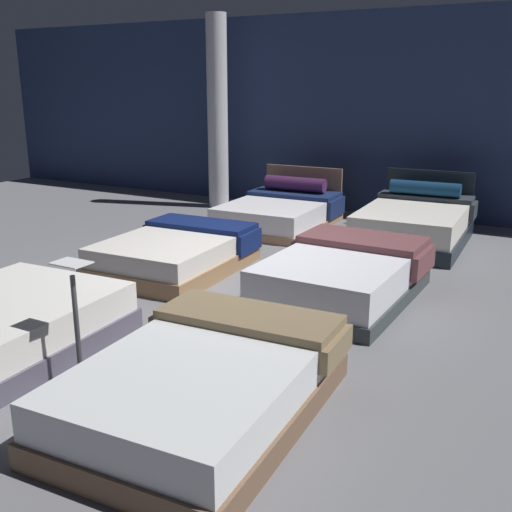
{
  "coord_description": "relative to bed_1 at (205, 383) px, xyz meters",
  "views": [
    {
      "loc": [
        3.33,
        -5.78,
        2.32
      ],
      "look_at": [
        0.03,
        0.17,
        0.35
      ],
      "focal_mm": 42.49,
      "sensor_mm": 36.0,
      "label": 1
    }
  ],
  "objects": [
    {
      "name": "bed_4",
      "position": [
        -2.19,
        5.56,
        0.01
      ],
      "size": [
        1.62,
        2.16,
        0.88
      ],
      "rotation": [
        0.0,
        0.0,
        0.03
      ],
      "color": "#956F53",
      "rests_on": "ground_plane"
    },
    {
      "name": "support_pillar",
      "position": [
        -3.98,
        6.46,
        1.51
      ],
      "size": [
        0.38,
        0.38,
        3.5
      ],
      "primitive_type": "cylinder",
      "color": "silver",
      "rests_on": "ground_plane"
    },
    {
      "name": "price_sign",
      "position": [
        -1.11,
        -0.11,
        0.15
      ],
      "size": [
        0.28,
        0.24,
        1.01
      ],
      "color": "#3F3F44",
      "rests_on": "ground_plane"
    },
    {
      "name": "bed_2",
      "position": [
        -2.25,
        2.73,
        -0.01
      ],
      "size": [
        1.57,
        2.05,
        0.5
      ],
      "rotation": [
        0.0,
        0.0,
        0.04
      ],
      "color": "#926B48",
      "rests_on": "ground_plane"
    },
    {
      "name": "bed_5",
      "position": [
        0.04,
        5.51,
        0.06
      ],
      "size": [
        1.58,
        2.18,
        0.97
      ],
      "rotation": [
        0.0,
        0.0,
        0.05
      ],
      "color": "black",
      "rests_on": "ground_plane"
    },
    {
      "name": "ground_plane",
      "position": [
        -1.11,
        2.54,
        -0.25
      ],
      "size": [
        18.0,
        18.0,
        0.02
      ],
      "primitive_type": "cube",
      "color": "slate"
    },
    {
      "name": "showroom_back_wall",
      "position": [
        -1.11,
        7.29,
        1.51
      ],
      "size": [
        18.0,
        0.06,
        3.5
      ],
      "primitive_type": "cube",
      "color": "navy",
      "rests_on": "ground_plane"
    },
    {
      "name": "bed_3",
      "position": [
        -0.03,
        2.79,
        0.02
      ],
      "size": [
        1.53,
        2.12,
        0.57
      ],
      "rotation": [
        0.0,
        0.0,
        -0.02
      ],
      "color": "#2B3334",
      "rests_on": "ground_plane"
    },
    {
      "name": "bed_1",
      "position": [
        0.0,
        0.0,
        0.0
      ],
      "size": [
        1.63,
        2.23,
        0.53
      ],
      "rotation": [
        0.0,
        0.0,
        0.05
      ],
      "color": "brown",
      "rests_on": "ground_plane"
    }
  ]
}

